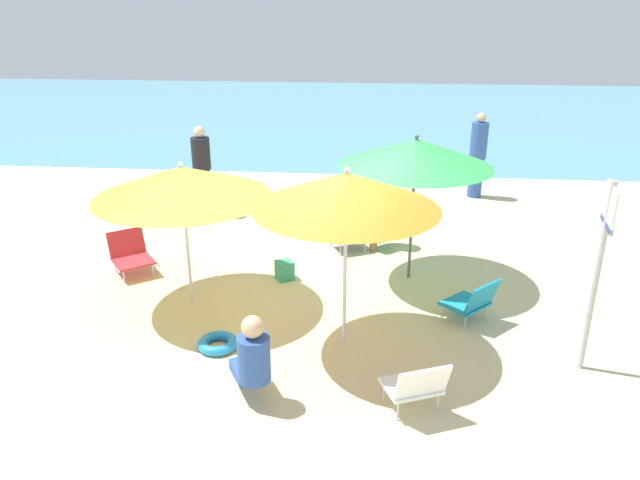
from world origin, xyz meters
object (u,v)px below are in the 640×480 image
umbrella_orange (346,191)px  beach_bag (285,270)px  warning_sign (602,249)px  beach_chair_d (345,228)px  person_d (389,219)px  swim_ring (218,343)px  beach_chair_a (473,301)px  umbrella_green (416,153)px  beach_chair_b (416,385)px  beach_chair_c (130,253)px  umbrella_yellow (182,182)px  person_a (478,155)px  person_b (202,171)px  person_c (252,357)px

umbrella_orange → beach_bag: umbrella_orange is taller
umbrella_orange → warning_sign: (2.53, -0.22, -0.45)m
beach_chair_d → warning_sign: warning_sign is taller
person_d → swim_ring: bearing=18.1°
beach_chair_a → swim_ring: beach_chair_a is taller
beach_chair_d → warning_sign: size_ratio=0.36×
beach_chair_d → umbrella_green: bearing=16.6°
beach_chair_b → warning_sign: size_ratio=0.32×
beach_chair_c → beach_chair_d: (2.99, 1.22, 0.03)m
umbrella_yellow → beach_chair_c: bearing=143.8°
beach_chair_d → person_d: person_d is taller
beach_chair_b → warning_sign: 2.27m
umbrella_orange → beach_chair_a: bearing=23.7°
beach_chair_c → person_a: (5.39, 4.10, 0.54)m
umbrella_green → beach_chair_b: bearing=-91.2°
umbrella_orange → swim_ring: size_ratio=4.56×
beach_chair_a → swim_ring: size_ratio=1.61×
umbrella_orange → beach_chair_d: (-0.15, 2.90, -1.50)m
swim_ring → beach_bag: beach_bag is taller
umbrella_green → beach_bag: size_ratio=7.58×
umbrella_yellow → person_b: size_ratio=1.35×
beach_chair_b → person_a: size_ratio=0.40×
warning_sign → beach_chair_a: bearing=148.4°
beach_chair_c → person_c: (2.33, -2.77, 0.20)m
beach_chair_a → beach_chair_b: size_ratio=1.10×
umbrella_yellow → beach_chair_a: bearing=-3.2°
beach_chair_c → person_b: size_ratio=0.49×
beach_chair_a → person_d: (-0.98, 2.32, 0.18)m
umbrella_green → umbrella_orange: bearing=-113.2°
beach_chair_d → person_b: bearing=-143.8°
umbrella_yellow → person_b: (-0.78, 3.43, -0.81)m
umbrella_yellow → swim_ring: umbrella_yellow is taller
umbrella_green → beach_chair_c: umbrella_green is taller
umbrella_green → person_b: umbrella_green is taller
beach_chair_d → person_c: size_ratio=0.77×
beach_chair_c → person_b: (0.34, 2.61, 0.51)m
warning_sign → beach_chair_d: bearing=139.8°
umbrella_green → beach_chair_b: size_ratio=3.06×
umbrella_yellow → umbrella_orange: size_ratio=1.04×
umbrella_orange → beach_bag: (-0.92, 1.64, -1.68)m
person_d → beach_bag: person_d is taller
umbrella_yellow → person_a: size_ratio=1.30×
person_b → person_d: size_ratio=1.69×
person_c → beach_bag: size_ratio=3.53×
beach_chair_d → beach_chair_c: bearing=-93.9°
beach_chair_b → umbrella_yellow: bearing=31.4°
umbrella_orange → person_a: umbrella_orange is taller
person_c → person_a: bearing=-53.3°
umbrella_green → beach_chair_c: 4.22m
person_d → beach_bag: size_ratio=3.52×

